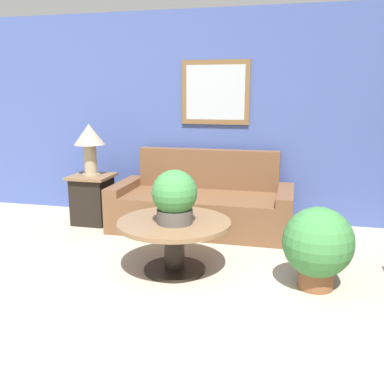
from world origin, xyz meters
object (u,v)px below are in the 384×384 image
at_px(couch_main, 202,205).
at_px(potted_plant_on_table, 175,196).
at_px(side_table, 93,199).
at_px(coffee_table, 174,235).
at_px(table_lamp, 89,140).
at_px(potted_plant_floor, 318,245).

height_order(couch_main, potted_plant_on_table, potted_plant_on_table).
height_order(side_table, potted_plant_on_table, potted_plant_on_table).
relative_size(coffee_table, table_lamp, 1.64).
bearing_deg(potted_plant_on_table, side_table, 138.61).
xyz_separation_m(potted_plant_on_table, potted_plant_floor, (1.23, 0.00, -0.34)).
bearing_deg(coffee_table, potted_plant_floor, -2.53).
height_order(table_lamp, potted_plant_floor, table_lamp).
bearing_deg(side_table, table_lamp, 116.57).
height_order(side_table, table_lamp, table_lamp).
relative_size(potted_plant_on_table, potted_plant_floor, 0.69).
xyz_separation_m(side_table, potted_plant_on_table, (1.43, -1.26, 0.41)).
relative_size(table_lamp, potted_plant_floor, 0.90).
distance_m(couch_main, potted_plant_on_table, 1.44).
bearing_deg(potted_plant_floor, couch_main, 132.95).
xyz_separation_m(table_lamp, potted_plant_floor, (2.66, -1.26, -0.67)).
height_order(couch_main, table_lamp, table_lamp).
height_order(potted_plant_on_table, potted_plant_floor, potted_plant_on_table).
bearing_deg(table_lamp, potted_plant_on_table, -41.39).
relative_size(side_table, potted_plant_on_table, 1.28).
xyz_separation_m(couch_main, potted_plant_floor, (1.27, -1.37, 0.09)).
relative_size(side_table, table_lamp, 0.97).
relative_size(couch_main, coffee_table, 2.07).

